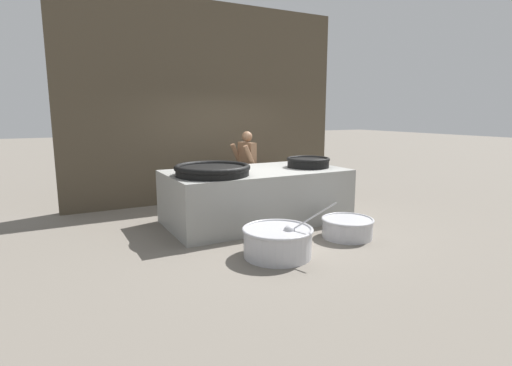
{
  "coord_description": "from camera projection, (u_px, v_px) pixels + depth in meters",
  "views": [
    {
      "loc": [
        -3.4,
        -6.38,
        2.01
      ],
      "look_at": [
        0.0,
        0.0,
        0.72
      ],
      "focal_mm": 28.0,
      "sensor_mm": 36.0,
      "label": 1
    }
  ],
  "objects": [
    {
      "name": "giant_wok_near",
      "position": [
        212.0,
        170.0,
        6.67
      ],
      "size": [
        1.28,
        1.28,
        0.18
      ],
      "color": "black",
      "rests_on": "hearth_platform"
    },
    {
      "name": "ground_plane",
      "position": [
        256.0,
        221.0,
        7.47
      ],
      "size": [
        60.0,
        60.0,
        0.0
      ],
      "primitive_type": "plane",
      "color": "slate"
    },
    {
      "name": "hearth_platform",
      "position": [
        256.0,
        196.0,
        7.38
      ],
      "size": [
        3.25,
        1.71,
        0.97
      ],
      "color": "gray",
      "rests_on": "ground_plane"
    },
    {
      "name": "giant_wok_far",
      "position": [
        308.0,
        162.0,
        7.66
      ],
      "size": [
        0.83,
        0.83,
        0.19
      ],
      "color": "black",
      "rests_on": "hearth_platform"
    },
    {
      "name": "prep_bowl_meat",
      "position": [
        347.0,
        227.0,
        6.47
      ],
      "size": [
        0.84,
        0.84,
        0.32
      ],
      "color": "#B7B7BC",
      "rests_on": "ground_plane"
    },
    {
      "name": "cook",
      "position": [
        247.0,
        166.0,
        8.54
      ],
      "size": [
        0.41,
        0.62,
        1.61
      ],
      "rotation": [
        0.0,
        0.0,
        3.29
      ],
      "color": "brown",
      "rests_on": "ground_plane"
    },
    {
      "name": "back_wall",
      "position": [
        209.0,
        104.0,
        9.07
      ],
      "size": [
        6.46,
        0.24,
        4.4
      ],
      "primitive_type": "cube",
      "color": "#4C4233",
      "rests_on": "ground_plane"
    },
    {
      "name": "prep_bowl_vegetables",
      "position": [
        278.0,
        240.0,
        5.61
      ],
      "size": [
        1.12,
        1.04,
        0.83
      ],
      "color": "#B7B7BC",
      "rests_on": "ground_plane"
    }
  ]
}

